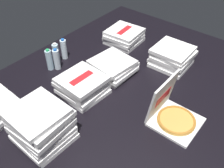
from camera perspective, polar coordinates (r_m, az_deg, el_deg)
The scene contains 11 objects.
ground_plane at distance 2.16m, azimuth 1.49°, elevation -4.56°, with size 3.20×2.40×0.02m, color black.
open_pizza_box at distance 2.03m, azimuth 13.56°, elevation -6.72°, with size 0.35×0.36×0.37m.
pizza_stack_right_near at distance 2.43m, azimuth 0.26°, elevation 3.92°, with size 0.40×0.39×0.15m.
pizza_stack_left_far at distance 2.20m, azimuth -6.79°, elevation -0.34°, with size 0.39×0.38×0.19m.
pizza_stack_right_mid at distance 1.86m, azimuth -15.68°, elevation -9.07°, with size 0.38×0.38×0.30m.
pizza_stack_center_near at distance 2.61m, azimuth 13.50°, elevation 6.09°, with size 0.38×0.38×0.19m.
pizza_stack_left_mid at distance 2.91m, azimuth 2.74°, elevation 10.75°, with size 0.39×0.38×0.15m.
water_bottle_0 at distance 2.61m, azimuth -12.56°, elevation 6.76°, with size 0.06×0.06×0.23m.
water_bottle_1 at distance 2.67m, azimuth -10.85°, elevation 7.79°, with size 0.06×0.06×0.23m.
water_bottle_2 at distance 2.53m, azimuth -12.44°, elevation 5.49°, with size 0.06×0.06×0.23m.
water_bottle_3 at distance 2.54m, azimuth -14.02°, elevation 5.35°, with size 0.06×0.06×0.23m.
Camera 1 is at (-1.22, -0.92, 1.53)m, focal length 40.33 mm.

